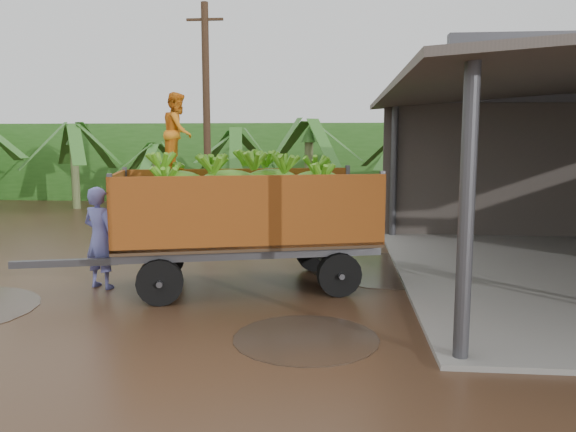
# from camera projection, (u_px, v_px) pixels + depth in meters

# --- Properties ---
(ground) EXTENTS (100.00, 100.00, 0.00)m
(ground) POSITION_uv_depth(u_px,v_px,m) (154.00, 282.00, 11.36)
(ground) COLOR black
(ground) RESTS_ON ground
(hedge_north) EXTENTS (22.00, 3.00, 3.60)m
(hedge_north) POSITION_uv_depth(u_px,v_px,m) (220.00, 162.00, 27.09)
(hedge_north) COLOR #2D661E
(hedge_north) RESTS_ON ground
(banana_trailer) EXTENTS (6.83, 3.53, 3.75)m
(banana_trailer) POSITION_uv_depth(u_px,v_px,m) (244.00, 212.00, 10.84)
(banana_trailer) COLOR #C8631C
(banana_trailer) RESTS_ON ground
(man_blue) EXTENTS (0.84, 0.69, 1.97)m
(man_blue) POSITION_uv_depth(u_px,v_px,m) (100.00, 238.00, 10.78)
(man_blue) COLOR #696DC0
(man_blue) RESTS_ON ground
(utility_pole) EXTENTS (1.20, 0.24, 7.22)m
(utility_pole) POSITION_uv_depth(u_px,v_px,m) (207.00, 115.00, 18.40)
(utility_pole) COLOR #47301E
(utility_pole) RESTS_ON ground
(banana_plants) EXTENTS (24.40, 20.45, 4.18)m
(banana_plants) POSITION_uv_depth(u_px,v_px,m) (46.00, 173.00, 18.14)
(banana_plants) COLOR #2D661E
(banana_plants) RESTS_ON ground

